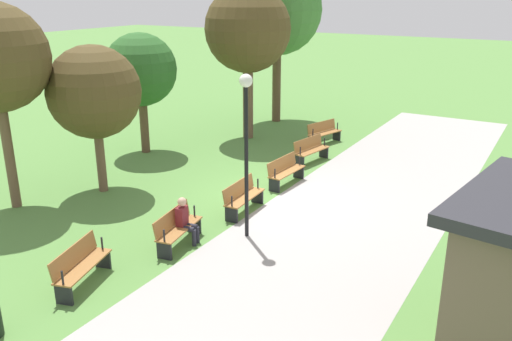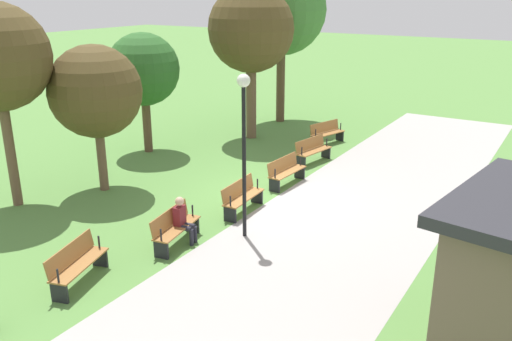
{
  "view_description": "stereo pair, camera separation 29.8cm",
  "coord_description": "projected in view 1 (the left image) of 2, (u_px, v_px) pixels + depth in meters",
  "views": [
    {
      "loc": [
        13.19,
        7.32,
        6.03
      ],
      "look_at": [
        -0.0,
        -0.43,
        0.8
      ],
      "focal_mm": 37.44,
      "sensor_mm": 36.0,
      "label": 1
    },
    {
      "loc": [
        13.03,
        7.58,
        6.03
      ],
      "look_at": [
        -0.0,
        -0.43,
        0.8
      ],
      "focal_mm": 37.44,
      "sensor_mm": 36.0,
      "label": 2
    }
  ],
  "objects": [
    {
      "name": "bench_2",
      "position": [
        285.0,
        171.0,
        17.17
      ],
      "size": [
        1.69,
        0.57,
        0.89
      ],
      "rotation": [
        0.0,
        0.0,
        -0.06
      ],
      "color": "#996633",
      "rests_on": "ground"
    },
    {
      "name": "tree_4",
      "position": [
        248.0,
        30.0,
        21.36
      ],
      "size": [
        3.48,
        3.48,
        6.24
      ],
      "color": "brown",
      "rests_on": "ground"
    },
    {
      "name": "tree_3",
      "position": [
        140.0,
        70.0,
        19.76
      ],
      "size": [
        2.71,
        2.71,
        4.54
      ],
      "color": "brown",
      "rests_on": "ground"
    },
    {
      "name": "bench_4",
      "position": [
        177.0,
        227.0,
        13.09
      ],
      "size": [
        1.72,
        0.75,
        0.89
      ],
      "rotation": [
        0.0,
        0.0,
        0.17
      ],
      "color": "#996633",
      "rests_on": "ground"
    },
    {
      "name": "person_seated",
      "position": [
        185.0,
        219.0,
        13.15
      ],
      "size": [
        0.39,
        0.56,
        1.2
      ],
      "rotation": [
        0.0,
        0.0,
        0.17
      ],
      "color": "maroon",
      "rests_on": "ground"
    },
    {
      "name": "bench_3",
      "position": [
        243.0,
        196.0,
        15.06
      ],
      "size": [
        1.69,
        0.57,
        0.89
      ],
      "rotation": [
        0.0,
        0.0,
        0.06
      ],
      "color": "#996633",
      "rests_on": "ground"
    },
    {
      "name": "path_paving",
      "position": [
        351.0,
        215.0,
        14.94
      ],
      "size": [
        27.54,
        4.99,
        0.01
      ],
      "primitive_type": "cube",
      "color": "#A39E99",
      "rests_on": "ground"
    },
    {
      "name": "tree_1",
      "position": [
        94.0,
        93.0,
        15.8
      ],
      "size": [
        2.78,
        2.78,
        4.51
      ],
      "color": "brown",
      "rests_on": "ground"
    },
    {
      "name": "bench_0",
      "position": [
        324.0,
        132.0,
        21.77
      ],
      "size": [
        1.73,
        0.93,
        0.89
      ],
      "rotation": [
        0.0,
        0.0,
        -0.29
      ],
      "color": "#996633",
      "rests_on": "ground"
    },
    {
      "name": "ground_plane",
      "position": [
        268.0,
        198.0,
        16.22
      ],
      "size": [
        120.0,
        120.0,
        0.0
      ],
      "primitive_type": "plane",
      "color": "#54843D"
    },
    {
      "name": "tree_0",
      "position": [
        277.0,
        10.0,
        23.99
      ],
      "size": [
        4.04,
        4.04,
        7.15
      ],
      "color": "brown",
      "rests_on": "ground"
    },
    {
      "name": "lamp_post",
      "position": [
        246.0,
        127.0,
        12.79
      ],
      "size": [
        0.32,
        0.32,
        4.15
      ],
      "color": "black",
      "rests_on": "ground"
    },
    {
      "name": "bench_1",
      "position": [
        311.0,
        150.0,
        19.42
      ],
      "size": [
        1.72,
        0.75,
        0.89
      ],
      "rotation": [
        0.0,
        0.0,
        -0.17
      ],
      "color": "#996633",
      "rests_on": "ground"
    },
    {
      "name": "bench_5",
      "position": [
        80.0,
        265.0,
        11.31
      ],
      "size": [
        1.73,
        0.93,
        0.89
      ],
      "rotation": [
        0.0,
        0.0,
        0.29
      ],
      "color": "#996633",
      "rests_on": "ground"
    }
  ]
}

